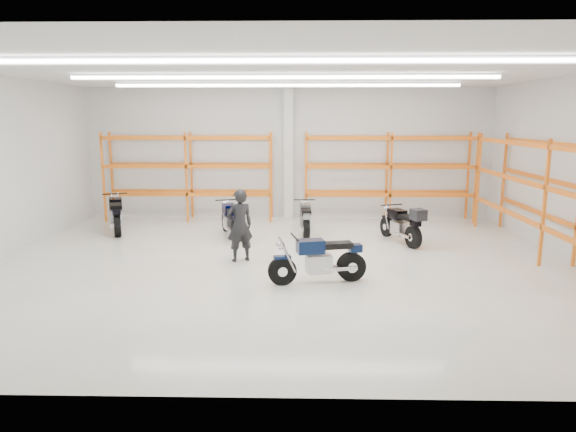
{
  "coord_description": "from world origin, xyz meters",
  "views": [
    {
      "loc": [
        0.36,
        -11.89,
        3.46
      ],
      "look_at": [
        0.09,
        0.5,
        1.09
      ],
      "focal_mm": 32.0,
      "sensor_mm": 36.0,
      "label": 1
    }
  ],
  "objects_px": {
    "motorcycle_back_a": "(116,215)",
    "motorcycle_back_c": "(305,219)",
    "motorcycle_back_b": "(231,221)",
    "motorcycle_main": "(322,260)",
    "standing_man": "(240,225)",
    "motorcycle_back_d": "(403,225)",
    "structural_column": "(289,154)"
  },
  "relations": [
    {
      "from": "motorcycle_back_a",
      "to": "structural_column",
      "type": "bearing_deg",
      "value": 24.02
    },
    {
      "from": "motorcycle_back_c",
      "to": "standing_man",
      "type": "xyz_separation_m",
      "value": [
        -1.63,
        -3.01,
        0.43
      ]
    },
    {
      "from": "motorcycle_back_b",
      "to": "motorcycle_back_c",
      "type": "height_order",
      "value": "motorcycle_back_b"
    },
    {
      "from": "motorcycle_back_a",
      "to": "standing_man",
      "type": "relative_size",
      "value": 1.22
    },
    {
      "from": "motorcycle_main",
      "to": "motorcycle_back_b",
      "type": "relative_size",
      "value": 1.03
    },
    {
      "from": "standing_man",
      "to": "motorcycle_back_a",
      "type": "bearing_deg",
      "value": -61.61
    },
    {
      "from": "motorcycle_main",
      "to": "motorcycle_back_c",
      "type": "relative_size",
      "value": 1.06
    },
    {
      "from": "motorcycle_main",
      "to": "standing_man",
      "type": "distance_m",
      "value": 2.58
    },
    {
      "from": "motorcycle_back_a",
      "to": "motorcycle_back_c",
      "type": "distance_m",
      "value": 5.82
    },
    {
      "from": "motorcycle_back_d",
      "to": "motorcycle_back_b",
      "type": "bearing_deg",
      "value": 171.81
    },
    {
      "from": "motorcycle_back_b",
      "to": "motorcycle_back_d",
      "type": "height_order",
      "value": "motorcycle_back_d"
    },
    {
      "from": "motorcycle_back_d",
      "to": "motorcycle_back_c",
      "type": "bearing_deg",
      "value": 157.13
    },
    {
      "from": "motorcycle_back_a",
      "to": "motorcycle_back_b",
      "type": "height_order",
      "value": "motorcycle_back_a"
    },
    {
      "from": "motorcycle_back_d",
      "to": "structural_column",
      "type": "height_order",
      "value": "structural_column"
    },
    {
      "from": "motorcycle_back_a",
      "to": "motorcycle_back_c",
      "type": "height_order",
      "value": "motorcycle_back_a"
    },
    {
      "from": "motorcycle_back_a",
      "to": "standing_man",
      "type": "distance_m",
      "value": 5.27
    },
    {
      "from": "motorcycle_back_a",
      "to": "motorcycle_back_b",
      "type": "xyz_separation_m",
      "value": [
        3.63,
        -0.62,
        -0.04
      ]
    },
    {
      "from": "motorcycle_back_b",
      "to": "standing_man",
      "type": "xyz_separation_m",
      "value": [
        0.55,
        -2.58,
        0.4
      ]
    },
    {
      "from": "motorcycle_main",
      "to": "motorcycle_back_c",
      "type": "distance_m",
      "value": 4.68
    },
    {
      "from": "motorcycle_back_d",
      "to": "standing_man",
      "type": "distance_m",
      "value": 4.74
    },
    {
      "from": "motorcycle_back_b",
      "to": "structural_column",
      "type": "relative_size",
      "value": 0.45
    },
    {
      "from": "motorcycle_back_b",
      "to": "standing_man",
      "type": "relative_size",
      "value": 1.14
    },
    {
      "from": "motorcycle_back_b",
      "to": "motorcycle_back_d",
      "type": "bearing_deg",
      "value": -8.19
    },
    {
      "from": "motorcycle_back_a",
      "to": "motorcycle_back_b",
      "type": "relative_size",
      "value": 1.07
    },
    {
      "from": "motorcycle_back_b",
      "to": "motorcycle_back_a",
      "type": "bearing_deg",
      "value": 170.37
    },
    {
      "from": "motorcycle_back_c",
      "to": "structural_column",
      "type": "relative_size",
      "value": 0.44
    },
    {
      "from": "motorcycle_back_b",
      "to": "motorcycle_back_c",
      "type": "distance_m",
      "value": 2.23
    },
    {
      "from": "motorcycle_back_a",
      "to": "motorcycle_back_d",
      "type": "relative_size",
      "value": 1.05
    },
    {
      "from": "motorcycle_back_c",
      "to": "standing_man",
      "type": "relative_size",
      "value": 1.12
    },
    {
      "from": "motorcycle_back_c",
      "to": "motorcycle_main",
      "type": "bearing_deg",
      "value": -86.35
    },
    {
      "from": "motorcycle_back_b",
      "to": "motorcycle_back_c",
      "type": "bearing_deg",
      "value": 11.32
    },
    {
      "from": "motorcycle_back_a",
      "to": "motorcycle_back_c",
      "type": "bearing_deg",
      "value": -1.74
    }
  ]
}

